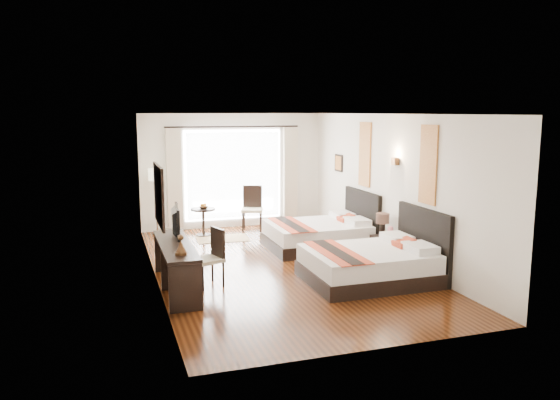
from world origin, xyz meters
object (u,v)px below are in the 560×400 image
object	(u,v)px
floor_lamp	(155,179)
bed_far	(321,234)
fruit_bowl	(204,208)
table_lamp	(383,220)
television	(172,221)
bed_near	(373,263)
vase	(390,235)
desk_chair	(209,268)
nightstand	(385,249)
console_desk	(176,266)
window_chair	(252,217)
side_table	(203,222)

from	to	relation	value
floor_lamp	bed_far	bearing A→B (deg)	-37.03
fruit_bowl	table_lamp	bearing A→B (deg)	-46.07
television	fruit_bowl	bearing A→B (deg)	-14.22
bed_near	television	xyz separation A→B (m)	(-3.21, 1.14, 0.70)
vase	desk_chair	xyz separation A→B (m)	(-3.48, -0.23, -0.28)
desk_chair	fruit_bowl	world-z (taller)	desk_chair
bed_near	nightstand	xyz separation A→B (m)	(0.79, 1.04, -0.07)
desk_chair	vase	bearing A→B (deg)	166.46
console_desk	vase	bearing A→B (deg)	3.52
bed_far	window_chair	bearing A→B (deg)	112.99
desk_chair	fruit_bowl	bearing A→B (deg)	-116.17
floor_lamp	fruit_bowl	xyz separation A→B (m)	(1.01, -0.52, -0.64)
side_table	television	bearing A→B (deg)	-108.92
television	fruit_bowl	world-z (taller)	television
vase	bed_near	bearing A→B (deg)	-132.99
bed_far	desk_chair	size ratio (longest dim) A/B	2.20
bed_far	fruit_bowl	size ratio (longest dim) A/B	10.30
bed_near	console_desk	size ratio (longest dim) A/B	0.97
window_chair	bed_far	bearing A→B (deg)	41.74
bed_near	bed_far	world-z (taller)	bed_near
television	console_desk	bearing A→B (deg)	-177.06
floor_lamp	side_table	size ratio (longest dim) A/B	2.40
television	fruit_bowl	xyz separation A→B (m)	(1.08, 3.09, -0.35)
nightstand	table_lamp	distance (m)	0.56
nightstand	fruit_bowl	distance (m)	4.35
vase	side_table	size ratio (longest dim) A/B	0.21
window_chair	floor_lamp	bearing A→B (deg)	-76.83
table_lamp	desk_chair	distance (m)	3.58
bed_near	side_table	distance (m)	4.78
vase	television	size ratio (longest dim) A/B	0.15
nightstand	vase	size ratio (longest dim) A/B	3.69
bed_near	table_lamp	xyz separation A→B (m)	(0.81, 1.19, 0.47)
vase	television	bearing A→B (deg)	175.66
bed_near	desk_chair	distance (m)	2.76
console_desk	side_table	xyz separation A→B (m)	(1.09, 3.68, -0.06)
fruit_bowl	console_desk	bearing A→B (deg)	-106.80
bed_near	floor_lamp	bearing A→B (deg)	123.44
side_table	table_lamp	bearing A→B (deg)	-46.39
floor_lamp	side_table	distance (m)	1.49
bed_far	table_lamp	world-z (taller)	bed_far
vase	window_chair	distance (m)	4.07
bed_far	television	size ratio (longest dim) A/B	2.33
desk_chair	bed_near	bearing A→B (deg)	149.95
nightstand	table_lamp	bearing A→B (deg)	83.93
floor_lamp	window_chair	distance (m)	2.46
fruit_bowl	television	bearing A→B (deg)	-109.24
bed_near	floor_lamp	size ratio (longest dim) A/B	1.38
vase	window_chair	xyz separation A→B (m)	(-1.68, 3.70, -0.24)
console_desk	window_chair	distance (m)	4.58
desk_chair	window_chair	xyz separation A→B (m)	(1.79, 3.93, 0.03)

